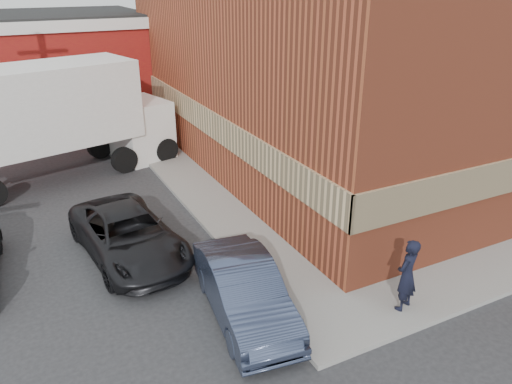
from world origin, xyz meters
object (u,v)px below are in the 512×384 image
suv_a (128,235)px  box_truck (65,112)px  brick_building (361,44)px  sedan (244,291)px  man (407,275)px

suv_a → box_truck: 7.55m
brick_building → suv_a: brick_building is taller
sedan → brick_building: bearing=49.1°
brick_building → suv_a: size_ratio=3.75×
suv_a → box_truck: box_truck is taller
brick_building → suv_a: 12.80m
brick_building → sedan: (-9.53, -8.50, -3.99)m
brick_building → man: bearing=-121.4°
brick_building → man: size_ratio=10.13×
man → box_truck: (-5.53, 12.77, 1.50)m
man → suv_a: man is taller
man → box_truck: bearing=-86.5°
brick_building → sedan: brick_building is taller
man → suv_a: size_ratio=0.37×
sedan → man: bearing=-17.4°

